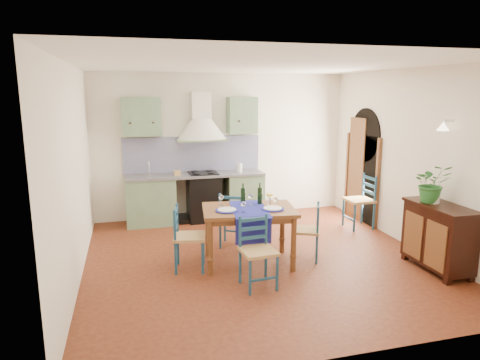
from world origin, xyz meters
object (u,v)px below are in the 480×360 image
chair_near (257,251)px  dining_table (249,215)px  potted_plant (432,183)px  sideboard (438,235)px

chair_near → dining_table: bearing=82.2°
dining_table → chair_near: size_ratio=1.55×
dining_table → chair_near: (-0.10, -0.74, -0.26)m
chair_near → potted_plant: (2.51, 0.02, 0.74)m
sideboard → potted_plant: 0.72m
dining_table → chair_near: dining_table is taller
dining_table → sideboard: bearing=-19.9°
chair_near → potted_plant: bearing=0.4°
dining_table → sideboard: (2.45, -0.89, -0.22)m
sideboard → dining_table: bearing=160.1°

